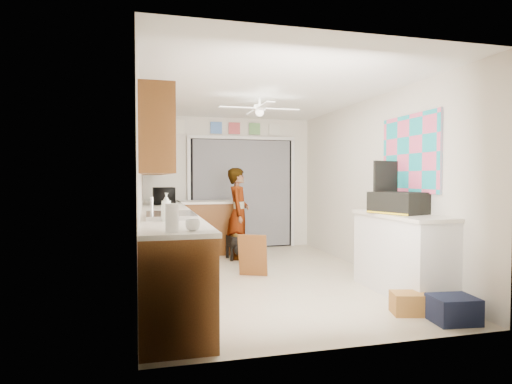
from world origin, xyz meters
TOP-DOWN VIEW (x-y plane):
  - floor at (0.00, 0.00)m, footprint 5.00×5.00m
  - ceiling at (0.00, 0.00)m, footprint 5.00×5.00m
  - wall_back at (0.00, 2.50)m, footprint 3.20×0.00m
  - wall_front at (0.00, -2.50)m, footprint 3.20×0.00m
  - wall_left at (-1.60, 0.00)m, footprint 0.00×5.00m
  - wall_right at (1.60, 0.00)m, footprint 0.00×5.00m
  - left_base_cabinets at (-1.30, 0.00)m, footprint 0.60×4.80m
  - left_countertop at (-1.29, 0.00)m, footprint 0.62×4.80m
  - upper_cabinets at (-1.44, 0.20)m, footprint 0.32×4.00m
  - sink_basin at (-1.29, -1.00)m, footprint 0.50×0.76m
  - faucet at (-1.48, -1.00)m, footprint 0.03×0.03m
  - peninsula_base at (-0.50, 2.00)m, footprint 1.00×0.60m
  - peninsula_top at (-0.50, 2.00)m, footprint 1.04×0.64m
  - back_opening_recess at (0.25, 2.47)m, footprint 2.00×0.06m
  - curtain_panel at (0.25, 2.43)m, footprint 1.90×0.03m
  - door_trim_left at (-0.77, 2.44)m, footprint 0.06×0.04m
  - door_trim_right at (1.27, 2.44)m, footprint 0.06×0.04m
  - door_trim_head at (0.25, 2.44)m, footprint 2.10×0.04m
  - header_frame_1 at (-0.25, 2.47)m, footprint 0.22×0.02m
  - header_frame_2 at (0.10, 2.47)m, footprint 0.22×0.02m
  - header_frame_3 at (0.50, 2.47)m, footprint 0.22×0.02m
  - header_frame_4 at (0.90, 2.47)m, footprint 0.22×0.02m
  - route66_sign at (-0.95, 2.47)m, footprint 0.22×0.02m
  - right_counter_base at (1.35, -1.20)m, footprint 0.50×1.40m
  - right_counter_top at (1.34, -1.20)m, footprint 0.54×1.44m
  - abstract_painting at (1.58, -1.00)m, footprint 0.03×1.15m
  - ceiling_fan at (0.00, 0.20)m, footprint 1.14×1.14m
  - microwave at (-1.27, 1.18)m, footprint 0.35×0.49m
  - soap_bottle at (-1.35, -1.40)m, footprint 0.13×0.13m
  - cup at (-1.18, -2.20)m, footprint 0.14×0.14m
  - paper_towel_roll at (-1.35, -2.25)m, footprint 0.11×0.11m
  - suitcase at (1.32, -1.18)m, footprint 0.61×0.70m
  - suitcase_rim at (1.32, -1.18)m, footprint 0.61×0.69m
  - suitcase_lid at (1.32, -0.89)m, footprint 0.41×0.17m
  - cardboard_box at (1.00, -1.88)m, footprint 0.40×0.34m
  - navy_crate at (1.25, -2.20)m, footprint 0.44×0.38m
  - cabinet_door_panel at (-0.13, 0.06)m, footprint 0.42×0.30m
  - man at (-0.05, 1.40)m, footprint 0.51×0.64m
  - dog at (-0.15, 1.34)m, footprint 0.28×0.58m

SIDE VIEW (x-z plane):
  - floor at x=0.00m, z-range 0.00..0.00m
  - cardboard_box at x=1.00m, z-range 0.00..0.21m
  - navy_crate at x=1.25m, z-range 0.00..0.25m
  - dog at x=-0.15m, z-range 0.00..0.44m
  - cabinet_door_panel at x=-0.13m, z-range 0.00..0.59m
  - left_base_cabinets at x=-1.30m, z-range 0.00..0.90m
  - peninsula_base at x=-0.50m, z-range 0.00..0.90m
  - right_counter_base at x=1.35m, z-range 0.00..0.90m
  - man at x=-0.05m, z-range 0.00..1.52m
  - left_countertop at x=-1.29m, z-range 0.90..0.94m
  - peninsula_top at x=-0.50m, z-range 0.90..0.94m
  - right_counter_top at x=1.34m, z-range 0.90..0.94m
  - sink_basin at x=-1.29m, z-range 0.92..0.98m
  - suitcase_rim at x=1.32m, z-range 0.95..0.97m
  - cup at x=-1.18m, z-range 0.94..1.03m
  - faucet at x=-1.48m, z-range 0.94..1.16m
  - back_opening_recess at x=0.25m, z-range 0.00..2.10m
  - door_trim_left at x=-0.77m, z-range 0.00..2.10m
  - door_trim_right at x=1.27m, z-range 0.00..2.10m
  - curtain_panel at x=0.25m, z-range 0.03..2.08m
  - paper_towel_roll at x=-1.35m, z-range 0.94..1.16m
  - suitcase at x=1.32m, z-range 0.94..1.19m
  - microwave at x=-1.27m, z-range 0.94..1.20m
  - soap_bottle at x=-1.35m, z-range 0.94..1.22m
  - wall_back at x=0.00m, z-range -0.35..2.85m
  - wall_front at x=0.00m, z-range -0.35..2.85m
  - wall_left at x=-1.60m, z-range -1.25..3.75m
  - wall_right at x=1.60m, z-range -1.25..3.75m
  - suitcase_lid at x=1.32m, z-range 1.07..1.57m
  - abstract_painting at x=1.58m, z-range 1.17..2.12m
  - upper_cabinets at x=-1.44m, z-range 1.40..2.20m
  - door_trim_head at x=0.25m, z-range 2.09..2.15m
  - header_frame_1 at x=-0.25m, z-range 2.19..2.41m
  - header_frame_2 at x=0.10m, z-range 2.19..2.41m
  - header_frame_3 at x=0.50m, z-range 2.19..2.41m
  - header_frame_4 at x=0.90m, z-range 2.19..2.41m
  - route66_sign at x=-0.95m, z-range 2.17..2.43m
  - ceiling_fan at x=0.00m, z-range 2.20..2.44m
  - ceiling at x=0.00m, z-range 2.50..2.50m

